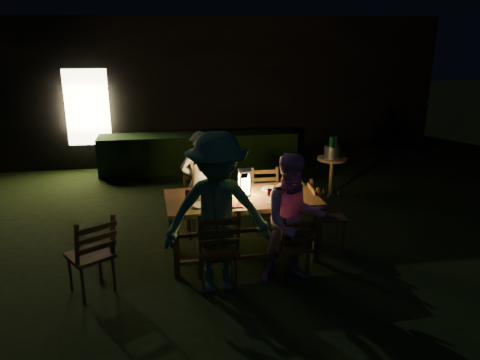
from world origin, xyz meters
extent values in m
plane|color=black|center=(0.00, 0.00, 0.00)|extent=(40.00, 40.00, 0.00)
cube|color=black|center=(0.00, 6.20, 1.60)|extent=(10.00, 4.00, 3.20)
cube|color=#FFE5B2|center=(-2.80, 4.21, 1.35)|extent=(0.90, 0.06, 1.60)
cube|color=black|center=(-0.50, 3.75, 0.40)|extent=(4.20, 0.70, 0.80)
cube|color=#462C17|center=(-0.24, -0.35, 0.79)|extent=(2.03, 1.07, 0.06)
cube|color=#462C17|center=(-1.14, -0.79, 0.37)|extent=(0.08, 0.08, 0.73)
cube|color=#462C17|center=(-1.17, 0.02, 0.37)|extent=(0.08, 0.08, 0.73)
cube|color=#462C17|center=(0.68, -0.72, 0.37)|extent=(0.08, 0.08, 0.73)
cube|color=#462C17|center=(0.65, 0.10, 0.37)|extent=(0.08, 0.08, 0.73)
cube|color=#462C17|center=(-0.66, -1.12, 0.48)|extent=(0.47, 0.45, 0.04)
cube|color=#462C17|center=(-0.66, -1.32, 0.78)|extent=(0.47, 0.16, 0.55)
cube|color=#462C17|center=(0.24, -1.08, 0.42)|extent=(0.46, 0.45, 0.04)
cube|color=#462C17|center=(0.26, -1.25, 0.68)|extent=(0.43, 0.20, 0.48)
cube|color=#462C17|center=(-0.72, 0.38, 0.49)|extent=(0.49, 0.47, 0.04)
cube|color=#462C17|center=(-0.73, 0.59, 0.79)|extent=(0.48, 0.18, 0.56)
cube|color=#462C17|center=(0.27, 0.42, 0.43)|extent=(0.43, 0.41, 0.04)
cube|color=#462C17|center=(0.28, 0.61, 0.70)|extent=(0.42, 0.15, 0.49)
cube|color=#462C17|center=(1.00, -0.30, 0.44)|extent=(0.44, 0.46, 0.04)
cube|color=#462C17|center=(0.82, -0.28, 0.72)|extent=(0.17, 0.44, 0.51)
cube|color=#462C17|center=(-2.12, -1.02, 0.47)|extent=(0.62, 0.61, 0.04)
cube|color=#462C17|center=(-2.02, -1.19, 0.75)|extent=(0.47, 0.37, 0.53)
imported|color=white|center=(-0.73, 0.45, 0.78)|extent=(0.58, 0.40, 1.56)
imported|color=#C688BA|center=(0.24, -1.15, 0.80)|extent=(0.80, 0.63, 1.59)
imported|color=#34694E|center=(-0.66, -1.19, 0.94)|extent=(1.25, 0.75, 1.89)
cube|color=white|center=(-0.20, -0.30, 0.84)|extent=(0.15, 0.15, 0.03)
cube|color=white|center=(-0.20, -0.30, 1.16)|extent=(0.16, 0.16, 0.03)
cylinder|color=#FF9E3F|center=(-0.20, -0.30, 0.96)|extent=(0.09, 0.09, 0.18)
cylinder|color=white|center=(-0.80, -0.15, 0.83)|extent=(0.25, 0.25, 0.01)
cylinder|color=white|center=(-0.79, -0.59, 0.83)|extent=(0.25, 0.25, 0.01)
cylinder|color=white|center=(0.20, -0.11, 0.83)|extent=(0.25, 0.25, 0.01)
cylinder|color=white|center=(0.21, -0.55, 0.83)|extent=(0.25, 0.25, 0.01)
cylinder|color=#0F471E|center=(-0.49, -0.36, 0.97)|extent=(0.07, 0.07, 0.28)
cube|color=red|center=(-0.38, -0.67, 0.83)|extent=(0.18, 0.14, 0.01)
cube|color=red|center=(0.32, -0.63, 0.83)|extent=(0.18, 0.14, 0.01)
cube|color=black|center=(-0.85, -0.67, 0.83)|extent=(0.14, 0.07, 0.01)
cylinder|color=#8D6746|center=(1.76, 1.73, 0.69)|extent=(0.53, 0.53, 0.04)
cylinder|color=#8D6746|center=(1.76, 1.73, 0.35)|extent=(0.06, 0.06, 0.69)
cylinder|color=#A5A8AD|center=(1.76, 1.73, 0.82)|extent=(0.30, 0.30, 0.22)
cylinder|color=#0F471E|center=(1.71, 1.69, 0.87)|extent=(0.07, 0.07, 0.32)
cylinder|color=#0F471E|center=(1.81, 1.77, 0.87)|extent=(0.07, 0.07, 0.32)
camera|label=1|loc=(-1.20, -6.06, 2.93)|focal=35.00mm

